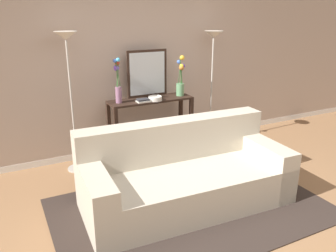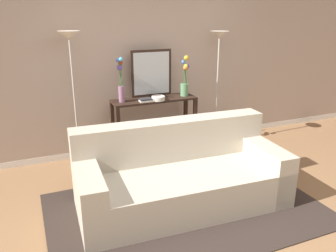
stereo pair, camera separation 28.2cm
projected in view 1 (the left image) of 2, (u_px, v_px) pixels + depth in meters
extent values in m
cube|color=#936B47|center=(221.00, 225.00, 3.47)|extent=(16.00, 16.00, 0.02)
cube|color=white|center=(135.00, 144.00, 5.41)|extent=(12.00, 0.15, 0.09)
cube|color=#B29E8E|center=(132.00, 50.00, 4.94)|extent=(12.00, 0.14, 2.83)
cube|color=#332823|center=(191.00, 208.00, 3.73)|extent=(2.87, 1.84, 0.01)
cube|color=#BCB29E|center=(187.00, 188.00, 3.75)|extent=(2.27, 1.07, 0.42)
cube|color=#BCB29E|center=(173.00, 139.00, 3.92)|extent=(2.24, 0.37, 0.46)
cube|color=#BCB29E|center=(96.00, 200.00, 3.34)|extent=(0.29, 0.98, 0.60)
cube|color=#BCB29E|center=(261.00, 164.00, 4.11)|extent=(0.29, 0.98, 0.60)
cube|color=black|center=(151.00, 100.00, 4.87)|extent=(1.20, 0.37, 0.03)
cube|color=black|center=(151.00, 145.00, 5.09)|extent=(1.11, 0.31, 0.01)
cube|color=black|center=(117.00, 138.00, 4.62)|extent=(0.05, 0.05, 0.83)
cube|color=black|center=(191.00, 126.00, 5.12)|extent=(0.05, 0.05, 0.83)
cube|color=black|center=(109.00, 131.00, 4.89)|extent=(0.05, 0.05, 0.83)
cube|color=black|center=(181.00, 120.00, 5.39)|extent=(0.05, 0.05, 0.83)
cylinder|color=#B7B2A8|center=(78.00, 168.00, 4.67)|extent=(0.26, 0.26, 0.02)
cylinder|color=#B7B2A8|center=(72.00, 108.00, 4.39)|extent=(0.02, 0.02, 1.68)
cone|color=silver|center=(66.00, 36.00, 4.11)|extent=(0.28, 0.28, 0.10)
cylinder|color=#B7B2A8|center=(209.00, 142.00, 5.58)|extent=(0.26, 0.26, 0.02)
cylinder|color=#B7B2A8|center=(211.00, 92.00, 5.31)|extent=(0.02, 0.02, 1.63)
cone|color=silver|center=(214.00, 34.00, 5.03)|extent=(0.28, 0.28, 0.10)
cube|color=black|center=(147.00, 73.00, 4.90)|extent=(0.60, 0.02, 0.67)
cube|color=silver|center=(148.00, 74.00, 4.89)|extent=(0.53, 0.01, 0.60)
cylinder|color=gray|center=(119.00, 95.00, 4.63)|extent=(0.08, 0.08, 0.22)
cylinder|color=#3D7538|center=(118.00, 75.00, 4.55)|extent=(0.04, 0.02, 0.31)
sphere|color=red|center=(117.00, 63.00, 4.52)|extent=(0.07, 0.07, 0.07)
cylinder|color=#3D7538|center=(117.00, 78.00, 4.56)|extent=(0.04, 0.01, 0.24)
sphere|color=#7F4EE5|center=(116.00, 68.00, 4.54)|extent=(0.08, 0.08, 0.08)
cylinder|color=#3D7538|center=(117.00, 74.00, 4.53)|extent=(0.01, 0.04, 0.35)
sphere|color=#4771DE|center=(115.00, 61.00, 4.46)|extent=(0.05, 0.05, 0.05)
cylinder|color=#3D7538|center=(118.00, 73.00, 4.52)|extent=(0.05, 0.01, 0.36)
sphere|color=#49B3E1|center=(118.00, 60.00, 4.45)|extent=(0.05, 0.05, 0.05)
cylinder|color=#669E6B|center=(180.00, 89.00, 5.02)|extent=(0.11, 0.11, 0.18)
cylinder|color=#3D7538|center=(180.00, 73.00, 4.96)|extent=(0.04, 0.01, 0.31)
sphere|color=#4E79E6|center=(179.00, 62.00, 4.93)|extent=(0.06, 0.06, 0.06)
cylinder|color=#3D7538|center=(181.00, 75.00, 4.96)|extent=(0.01, 0.04, 0.25)
sphere|color=#622BD7|center=(183.00, 66.00, 4.93)|extent=(0.07, 0.07, 0.07)
cylinder|color=#3D7538|center=(181.00, 71.00, 4.92)|extent=(0.06, 0.02, 0.37)
sphere|color=gold|center=(182.00, 58.00, 4.85)|extent=(0.07, 0.07, 0.07)
cylinder|color=#3D7538|center=(181.00, 76.00, 4.94)|extent=(0.04, 0.01, 0.23)
sphere|color=#C1742D|center=(182.00, 68.00, 4.89)|extent=(0.07, 0.07, 0.07)
cylinder|color=#3D7538|center=(181.00, 75.00, 4.94)|extent=(0.02, 0.01, 0.26)
sphere|color=gold|center=(182.00, 66.00, 4.88)|extent=(0.06, 0.06, 0.06)
cylinder|color=silver|center=(155.00, 99.00, 4.76)|extent=(0.19, 0.19, 0.05)
torus|color=silver|center=(155.00, 97.00, 4.75)|extent=(0.19, 0.19, 0.01)
cube|color=silver|center=(144.00, 101.00, 4.70)|extent=(0.19, 0.13, 0.02)
cube|color=#2D2D33|center=(143.00, 100.00, 4.69)|extent=(0.16, 0.12, 0.02)
cube|color=#2D2D33|center=(121.00, 156.00, 4.91)|extent=(0.05, 0.17, 0.13)
cube|color=#236033|center=(124.00, 156.00, 4.93)|extent=(0.04, 0.14, 0.13)
cube|color=#6B3360|center=(128.00, 155.00, 4.96)|extent=(0.06, 0.15, 0.12)
cube|color=tan|center=(131.00, 155.00, 4.98)|extent=(0.06, 0.15, 0.10)
cube|color=#B77F33|center=(134.00, 154.00, 5.00)|extent=(0.03, 0.18, 0.11)
cube|color=navy|center=(137.00, 153.00, 5.02)|extent=(0.04, 0.15, 0.13)
cube|color=#1E7075|center=(140.00, 153.00, 5.04)|extent=(0.04, 0.18, 0.12)
cube|color=silver|center=(142.00, 153.00, 5.05)|extent=(0.04, 0.18, 0.11)
cube|color=gold|center=(144.00, 152.00, 5.07)|extent=(0.03, 0.14, 0.11)
cube|color=maroon|center=(147.00, 152.00, 5.09)|extent=(0.05, 0.14, 0.12)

